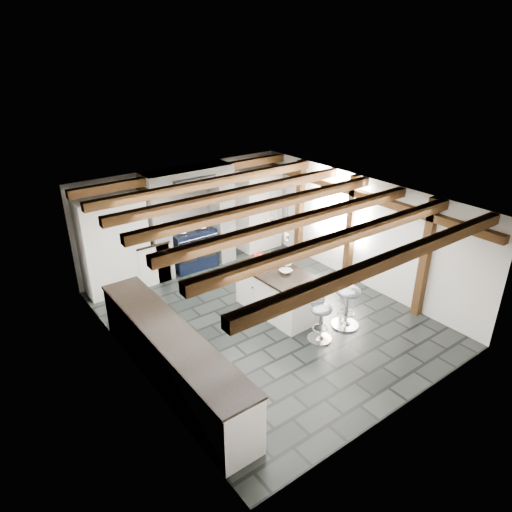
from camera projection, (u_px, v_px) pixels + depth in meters
ground at (264, 317)px, 8.57m from camera, size 6.00×6.00×0.00m
room_shell at (195, 249)px, 8.82m from camera, size 6.00×6.03×6.00m
range_cooker at (193, 248)px, 10.32m from camera, size 1.00×0.63×0.99m
kitchen_island at (278, 291)px, 8.61m from camera, size 0.95×1.72×1.11m
bar_stool_near at (347, 298)px, 8.09m from camera, size 0.51×0.51×0.91m
bar_stool_far at (321, 315)px, 7.74m from camera, size 0.47×0.47×0.79m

